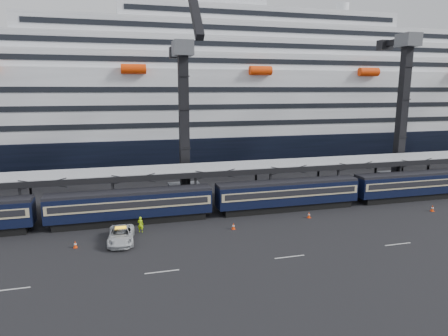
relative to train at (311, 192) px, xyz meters
The scene contains 12 objects.
ground 11.25m from the train, 65.06° to the right, with size 260.00×260.00×0.00m, color black.
train is the anchor object (origin of this frame).
canopy 6.85m from the train, 40.71° to the left, with size 130.00×6.25×5.53m.
cruise_ship 37.56m from the train, 84.34° to the left, with size 214.09×28.84×34.00m.
crane_dark_near 20.10m from the train, 150.76° to the left, with size 4.50×17.75×35.08m.
crane_dark_mid 23.83m from the train, 21.11° to the left, with size 4.50×18.24×39.64m.
pickup_truck 25.42m from the train, 166.15° to the right, with size 2.55×5.54×1.54m, color silver.
worker 22.83m from the train, behind, with size 0.64×0.42×1.77m, color #BCFB0D.
traffic_cone_b 29.85m from the train, 167.67° to the right, with size 0.37×0.37×0.74m.
traffic_cone_c 13.55m from the train, 156.69° to the right, with size 0.38×0.38×0.75m.
traffic_cone_d 4.77m from the train, 119.67° to the right, with size 0.38×0.38×0.77m.
traffic_cone_e 15.66m from the train, 21.03° to the right, with size 0.43×0.43×0.86m.
Camera 1 is at (-29.22, -36.47, 15.56)m, focal length 32.00 mm.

